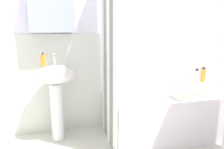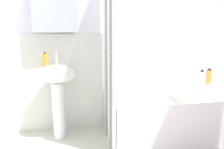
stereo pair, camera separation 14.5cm
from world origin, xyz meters
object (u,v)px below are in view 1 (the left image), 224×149
object	(u,v)px
bathtub	(169,113)
body_wash_bottle	(203,75)
shampoo_bottle	(196,76)
sink	(56,86)
towel_folded	(184,94)
soap_dispenser	(43,60)

from	to	relation	value
bathtub	body_wash_bottle	world-z (taller)	body_wash_bottle
shampoo_bottle	sink	bearing A→B (deg)	-176.97
body_wash_bottle	sink	bearing A→B (deg)	-176.38
bathtub	towel_folded	world-z (taller)	towel_folded
towel_folded	soap_dispenser	bearing A→B (deg)	164.10
sink	shampoo_bottle	size ratio (longest dim) A/B	4.47
soap_dispenser	body_wash_bottle	world-z (taller)	soap_dispenser
soap_dispenser	bathtub	size ratio (longest dim) A/B	0.10
soap_dispenser	towel_folded	xyz separation A→B (m)	(1.46, -0.42, -0.35)
sink	bathtub	xyz separation A→B (m)	(1.32, -0.17, -0.37)
shampoo_bottle	soap_dispenser	bearing A→B (deg)	-177.52
soap_dispenser	towel_folded	world-z (taller)	soap_dispenser
soap_dispenser	towel_folded	bearing A→B (deg)	-15.90
sink	shampoo_bottle	bearing A→B (deg)	3.03
sink	towel_folded	size ratio (longest dim) A/B	3.25
bathtub	shampoo_bottle	distance (m)	0.68
bathtub	towel_folded	size ratio (longest dim) A/B	5.52
body_wash_bottle	shampoo_bottle	xyz separation A→B (m)	(-0.12, -0.03, -0.01)
bathtub	shampoo_bottle	xyz separation A→B (m)	(0.52, 0.27, 0.36)
towel_folded	shampoo_bottle	bearing A→B (deg)	46.03
sink	shampoo_bottle	xyz separation A→B (m)	(1.83, 0.10, -0.01)
sink	towel_folded	distance (m)	1.41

